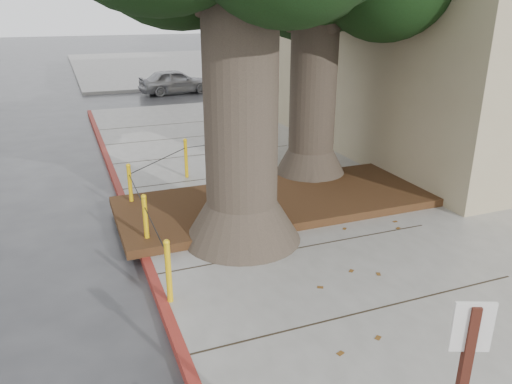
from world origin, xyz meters
TOP-DOWN VIEW (x-y plane):
  - ground at (0.00, 0.00)m, footprint 140.00×140.00m
  - sidewalk_far at (6.00, 30.00)m, footprint 16.00×20.00m
  - curb_red at (-2.00, 2.50)m, footprint 0.14×26.00m
  - planter_bed at (0.90, 3.90)m, footprint 6.40×2.60m
  - bollard_ring at (-0.87, 4.38)m, footprint 3.79×5.39m
  - car_silver at (2.20, 19.00)m, footprint 3.48×1.62m
  - car_red at (10.88, 17.76)m, footprint 3.97×1.43m

SIDE VIEW (x-z plane):
  - ground at x=0.00m, z-range 0.00..0.00m
  - sidewalk_far at x=6.00m, z-range 0.00..0.15m
  - curb_red at x=-2.00m, z-range -0.01..0.15m
  - planter_bed at x=0.90m, z-range 0.15..0.31m
  - car_silver at x=2.20m, z-range 0.00..1.15m
  - car_red at x=10.88m, z-range 0.00..1.30m
  - bollard_ring at x=-0.87m, z-range 0.19..1.14m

